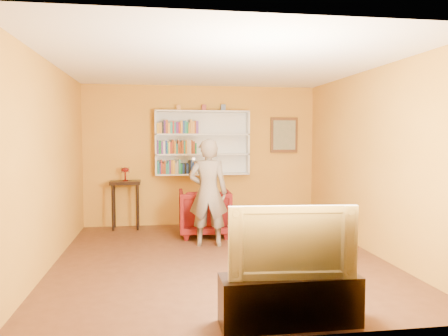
{
  "coord_description": "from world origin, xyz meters",
  "views": [
    {
      "loc": [
        -0.85,
        -5.98,
        1.7
      ],
      "look_at": [
        0.18,
        0.75,
        1.22
      ],
      "focal_mm": 35.0,
      "sensor_mm": 36.0,
      "label": 1
    }
  ],
  "objects_px": {
    "armchair": "(205,212)",
    "television": "(290,240)",
    "console_table": "(125,189)",
    "ruby_lustre": "(125,171)",
    "person": "(208,193)",
    "tv_cabinet": "(290,300)",
    "bookshelf": "(202,143)"
  },
  "relations": [
    {
      "from": "armchair",
      "to": "television",
      "type": "relative_size",
      "value": 0.78
    },
    {
      "from": "console_table",
      "to": "ruby_lustre",
      "type": "bearing_deg",
      "value": 116.57
    },
    {
      "from": "armchair",
      "to": "console_table",
      "type": "bearing_deg",
      "value": -27.16
    },
    {
      "from": "person",
      "to": "tv_cabinet",
      "type": "height_order",
      "value": "person"
    },
    {
      "from": "bookshelf",
      "to": "console_table",
      "type": "height_order",
      "value": "bookshelf"
    },
    {
      "from": "bookshelf",
      "to": "tv_cabinet",
      "type": "distance_m",
      "value": 4.87
    },
    {
      "from": "bookshelf",
      "to": "console_table",
      "type": "relative_size",
      "value": 2.0
    },
    {
      "from": "console_table",
      "to": "armchair",
      "type": "height_order",
      "value": "console_table"
    },
    {
      "from": "person",
      "to": "console_table",
      "type": "bearing_deg",
      "value": -37.06
    },
    {
      "from": "ruby_lustre",
      "to": "tv_cabinet",
      "type": "xyz_separation_m",
      "value": [
        1.77,
        -4.5,
        -0.85
      ]
    },
    {
      "from": "ruby_lustre",
      "to": "tv_cabinet",
      "type": "bearing_deg",
      "value": -68.52
    },
    {
      "from": "bookshelf",
      "to": "person",
      "type": "xyz_separation_m",
      "value": [
        -0.07,
        -1.65,
        -0.75
      ]
    },
    {
      "from": "ruby_lustre",
      "to": "armchair",
      "type": "relative_size",
      "value": 0.28
    },
    {
      "from": "armchair",
      "to": "tv_cabinet",
      "type": "bearing_deg",
      "value": 97.54
    },
    {
      "from": "armchair",
      "to": "bookshelf",
      "type": "bearing_deg",
      "value": -91.64
    },
    {
      "from": "person",
      "to": "tv_cabinet",
      "type": "relative_size",
      "value": 1.32
    },
    {
      "from": "bookshelf",
      "to": "television",
      "type": "relative_size",
      "value": 1.58
    },
    {
      "from": "console_table",
      "to": "person",
      "type": "bearing_deg",
      "value": -47.35
    },
    {
      "from": "console_table",
      "to": "armchair",
      "type": "bearing_deg",
      "value": -28.92
    },
    {
      "from": "armchair",
      "to": "tv_cabinet",
      "type": "distance_m",
      "value": 3.75
    },
    {
      "from": "console_table",
      "to": "ruby_lustre",
      "type": "height_order",
      "value": "ruby_lustre"
    },
    {
      "from": "tv_cabinet",
      "to": "ruby_lustre",
      "type": "bearing_deg",
      "value": 111.48
    },
    {
      "from": "ruby_lustre",
      "to": "television",
      "type": "height_order",
      "value": "ruby_lustre"
    },
    {
      "from": "bookshelf",
      "to": "ruby_lustre",
      "type": "distance_m",
      "value": 1.55
    },
    {
      "from": "bookshelf",
      "to": "ruby_lustre",
      "type": "height_order",
      "value": "bookshelf"
    },
    {
      "from": "ruby_lustre",
      "to": "console_table",
      "type": "bearing_deg",
      "value": -63.43
    },
    {
      "from": "armchair",
      "to": "ruby_lustre",
      "type": "bearing_deg",
      "value": -27.16
    },
    {
      "from": "television",
      "to": "console_table",
      "type": "bearing_deg",
      "value": 116.16
    },
    {
      "from": "person",
      "to": "tv_cabinet",
      "type": "bearing_deg",
      "value": 107.8
    },
    {
      "from": "armchair",
      "to": "tv_cabinet",
      "type": "height_order",
      "value": "armchair"
    },
    {
      "from": "ruby_lustre",
      "to": "person",
      "type": "distance_m",
      "value": 2.04
    },
    {
      "from": "bookshelf",
      "to": "person",
      "type": "distance_m",
      "value": 1.82
    }
  ]
}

